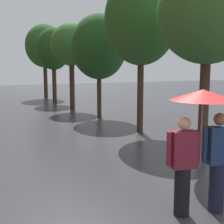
{
  "coord_description": "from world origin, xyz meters",
  "views": [
    {
      "loc": [
        -3.17,
        -3.68,
        2.46
      ],
      "look_at": [
        0.12,
        3.11,
        1.35
      ],
      "focal_mm": 49.28,
      "sensor_mm": 36.0,
      "label": 1
    }
  ],
  "objects_px": {
    "street_tree_2": "(99,47)",
    "couple_under_umbrella": "(202,134)",
    "street_tree_1": "(141,19)",
    "street_tree_5": "(45,46)",
    "street_tree_4": "(53,49)",
    "street_tree_3": "(71,45)",
    "street_tree_0": "(208,13)"
  },
  "relations": [
    {
      "from": "street_tree_4",
      "to": "street_tree_5",
      "type": "distance_m",
      "value": 3.77
    },
    {
      "from": "street_tree_1",
      "to": "street_tree_5",
      "type": "distance_m",
      "value": 14.65
    },
    {
      "from": "street_tree_4",
      "to": "couple_under_umbrella",
      "type": "distance_m",
      "value": 17.32
    },
    {
      "from": "street_tree_3",
      "to": "street_tree_4",
      "type": "distance_m",
      "value": 3.77
    },
    {
      "from": "street_tree_2",
      "to": "street_tree_5",
      "type": "bearing_deg",
      "value": 89.85
    },
    {
      "from": "street_tree_1",
      "to": "street_tree_4",
      "type": "height_order",
      "value": "street_tree_1"
    },
    {
      "from": "street_tree_0",
      "to": "street_tree_3",
      "type": "relative_size",
      "value": 1.06
    },
    {
      "from": "couple_under_umbrella",
      "to": "street_tree_1",
      "type": "bearing_deg",
      "value": 67.65
    },
    {
      "from": "street_tree_2",
      "to": "street_tree_4",
      "type": "bearing_deg",
      "value": 92.27
    },
    {
      "from": "couple_under_umbrella",
      "to": "street_tree_5",
      "type": "bearing_deg",
      "value": 83.08
    },
    {
      "from": "street_tree_1",
      "to": "couple_under_umbrella",
      "type": "relative_size",
      "value": 2.8
    },
    {
      "from": "street_tree_4",
      "to": "street_tree_5",
      "type": "bearing_deg",
      "value": 85.27
    },
    {
      "from": "street_tree_4",
      "to": "couple_under_umbrella",
      "type": "relative_size",
      "value": 2.43
    },
    {
      "from": "street_tree_4",
      "to": "street_tree_5",
      "type": "relative_size",
      "value": 0.88
    },
    {
      "from": "street_tree_2",
      "to": "couple_under_umbrella",
      "type": "bearing_deg",
      "value": -104.08
    },
    {
      "from": "street_tree_4",
      "to": "couple_under_umbrella",
      "type": "bearing_deg",
      "value": -97.4
    },
    {
      "from": "street_tree_1",
      "to": "street_tree_3",
      "type": "bearing_deg",
      "value": 92.3
    },
    {
      "from": "street_tree_2",
      "to": "couple_under_umbrella",
      "type": "distance_m",
      "value": 10.44
    },
    {
      "from": "street_tree_4",
      "to": "couple_under_umbrella",
      "type": "xyz_separation_m",
      "value": [
        -2.21,
        -17.03,
        -2.28
      ]
    },
    {
      "from": "street_tree_1",
      "to": "street_tree_3",
      "type": "distance_m",
      "value": 7.17
    },
    {
      "from": "street_tree_2",
      "to": "street_tree_5",
      "type": "distance_m",
      "value": 10.85
    },
    {
      "from": "street_tree_1",
      "to": "street_tree_4",
      "type": "xyz_separation_m",
      "value": [
        -0.3,
        10.92,
        -0.53
      ]
    },
    {
      "from": "street_tree_0",
      "to": "street_tree_5",
      "type": "bearing_deg",
      "value": 89.58
    },
    {
      "from": "street_tree_2",
      "to": "street_tree_3",
      "type": "relative_size",
      "value": 1.01
    },
    {
      "from": "street_tree_2",
      "to": "street_tree_5",
      "type": "xyz_separation_m",
      "value": [
        0.03,
        10.83,
        0.69
      ]
    },
    {
      "from": "street_tree_2",
      "to": "street_tree_3",
      "type": "xyz_separation_m",
      "value": [
        -0.27,
        3.32,
        0.28
      ]
    },
    {
      "from": "street_tree_0",
      "to": "street_tree_5",
      "type": "distance_m",
      "value": 18.2
    },
    {
      "from": "street_tree_5",
      "to": "couple_under_umbrella",
      "type": "height_order",
      "value": "street_tree_5"
    },
    {
      "from": "street_tree_5",
      "to": "couple_under_umbrella",
      "type": "distance_m",
      "value": 21.09
    },
    {
      "from": "street_tree_1",
      "to": "street_tree_2",
      "type": "relative_size",
      "value": 1.19
    },
    {
      "from": "street_tree_0",
      "to": "street_tree_4",
      "type": "xyz_separation_m",
      "value": [
        -0.17,
        14.46,
        -0.19
      ]
    },
    {
      "from": "street_tree_0",
      "to": "couple_under_umbrella",
      "type": "relative_size",
      "value": 2.48
    }
  ]
}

